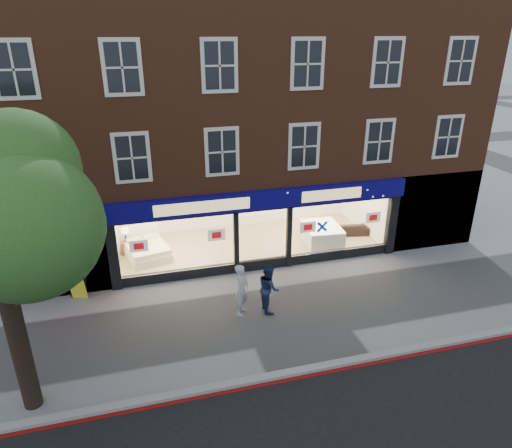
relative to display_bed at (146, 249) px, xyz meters
name	(u,v)px	position (x,y,z in m)	size (l,w,h in m)	color
ground	(288,311)	(4.33, -5.17, -0.41)	(120.00, 120.00, 0.00)	gray
kerb_line	(325,373)	(4.33, -8.27, -0.40)	(60.00, 0.10, 0.01)	#8C0A07
kerb_stone	(322,366)	(4.33, -8.07, -0.35)	(60.00, 0.25, 0.12)	gray
showroom_floor	(249,244)	(4.33, 0.08, -0.36)	(11.00, 4.50, 0.10)	tan
building	(237,82)	(4.32, 1.77, 6.26)	(19.00, 8.26, 10.30)	brown
display_bed	(146,249)	(0.00, 0.00, 0.00)	(2.01, 2.27, 1.10)	white
bedside_table	(127,247)	(-0.77, 0.54, -0.03)	(0.45, 0.45, 0.55)	brown
mattress_stack	(321,234)	(7.43, -0.59, 0.07)	(1.66, 2.03, 0.75)	white
sofa	(348,228)	(8.93, -0.15, -0.04)	(1.85, 0.72, 0.54)	black
a_board	(78,287)	(-2.44, -2.47, 0.02)	(0.56, 0.36, 0.87)	yellow
pedestrian_grey	(242,290)	(2.82, -4.85, 0.48)	(0.65, 0.43, 1.78)	#B5B9BE
pedestrian_blue	(269,288)	(3.73, -4.89, 0.42)	(0.81, 0.63, 1.66)	#1A2549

